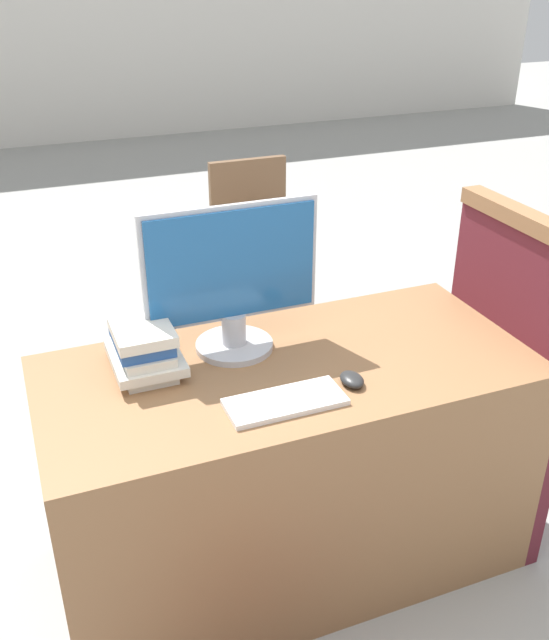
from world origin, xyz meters
name	(u,v)px	position (x,y,z in m)	size (l,w,h in m)	color
ground_plane	(329,634)	(0.00, 0.00, 0.00)	(20.00, 20.00, 0.00)	#9E9E99
wall_back	(42,2)	(0.00, 6.75, 1.40)	(12.00, 0.06, 2.80)	silver
desk	(287,468)	(0.00, 0.34, 0.38)	(1.47, 0.69, 0.77)	#8C603D
carrel_divider	(502,375)	(0.76, 0.29, 0.59)	(0.07, 0.59, 1.16)	#5B1E28
monitor	(232,280)	(-0.12, 0.50, 1.00)	(0.53, 0.24, 0.46)	#B7B7BC
keyboard	(285,402)	(-0.09, 0.16, 0.77)	(0.32, 0.14, 0.02)	white
mouse	(352,379)	(0.13, 0.18, 0.78)	(0.06, 0.09, 0.03)	#262626
book_stack	(144,349)	(-0.40, 0.47, 0.84)	(0.20, 0.26, 0.15)	silver
far_chair	(256,231)	(0.57, 2.18, 0.48)	(0.44, 0.44, 0.85)	brown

